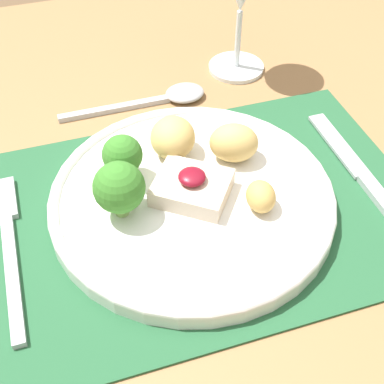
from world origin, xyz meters
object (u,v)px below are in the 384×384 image
(knife, at_px, (365,179))
(fork, at_px, (9,240))
(dinner_plate, at_px, (188,192))
(spoon, at_px, (169,96))

(knife, bearing_deg, fork, 176.47)
(dinner_plate, distance_m, spoon, 0.19)
(fork, height_order, knife, knife)
(knife, bearing_deg, dinner_plate, 172.88)
(dinner_plate, xyz_separation_m, fork, (-0.19, 0.00, -0.01))
(fork, bearing_deg, dinner_plate, -1.69)
(fork, height_order, spoon, spoon)
(dinner_plate, relative_size, fork, 1.42)
(dinner_plate, bearing_deg, knife, -8.19)
(spoon, bearing_deg, knife, -53.91)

